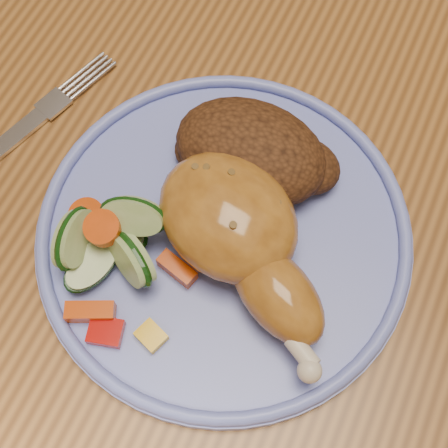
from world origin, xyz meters
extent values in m
plane|color=brown|center=(0.00, 0.00, 0.00)|extent=(4.00, 4.00, 0.00)
cube|color=brown|center=(0.00, 0.00, 0.73)|extent=(0.90, 1.40, 0.04)
cylinder|color=#4C2D16|center=(-0.18, 0.37, 0.21)|extent=(0.04, 0.04, 0.41)
cylinder|color=#4C2D16|center=(0.18, 0.37, 0.21)|extent=(0.04, 0.04, 0.41)
cylinder|color=#6A77D3|center=(-0.04, -0.13, 0.76)|extent=(0.28, 0.28, 0.01)
torus|color=#6A77D3|center=(-0.04, -0.13, 0.77)|extent=(0.28, 0.28, 0.01)
ellipsoid|color=#AD6D24|center=(-0.03, -0.13, 0.79)|extent=(0.13, 0.12, 0.06)
ellipsoid|color=#AD6D24|center=(0.02, -0.17, 0.78)|extent=(0.10, 0.08, 0.04)
sphere|color=beige|center=(0.06, -0.21, 0.78)|extent=(0.02, 0.02, 0.02)
ellipsoid|color=#472611|center=(-0.04, -0.07, 0.78)|extent=(0.12, 0.09, 0.05)
ellipsoid|color=#472611|center=(0.00, -0.06, 0.78)|extent=(0.06, 0.05, 0.03)
ellipsoid|color=#472611|center=(-0.08, -0.08, 0.77)|extent=(0.05, 0.04, 0.02)
cube|color=#A50A05|center=(-0.08, -0.24, 0.77)|extent=(0.03, 0.02, 0.01)
cube|color=#E5A507|center=(-0.05, -0.22, 0.77)|extent=(0.02, 0.02, 0.01)
cube|color=#D03D06|center=(-0.09, -0.23, 0.77)|extent=(0.04, 0.03, 0.01)
cube|color=#D03D06|center=(-0.05, -0.17, 0.77)|extent=(0.03, 0.02, 0.01)
cylinder|color=#D03D06|center=(-0.13, -0.16, 0.77)|extent=(0.03, 0.03, 0.02)
cylinder|color=#D03D06|center=(-0.11, -0.18, 0.79)|extent=(0.03, 0.03, 0.01)
cylinder|color=#A5B978|center=(-0.13, -0.19, 0.79)|extent=(0.04, 0.05, 0.05)
cylinder|color=#A5B978|center=(-0.08, -0.18, 0.78)|extent=(0.05, 0.05, 0.05)
cylinder|color=#A5B978|center=(-0.09, -0.16, 0.79)|extent=(0.05, 0.05, 0.04)
cylinder|color=#A5B978|center=(-0.11, -0.17, 0.77)|extent=(0.05, 0.05, 0.02)
cylinder|color=#A5B978|center=(-0.11, -0.20, 0.77)|extent=(0.06, 0.06, 0.02)
cube|color=silver|center=(-0.22, -0.08, 0.75)|extent=(0.04, 0.08, 0.00)
camera|label=1|loc=(0.04, -0.30, 1.19)|focal=50.00mm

